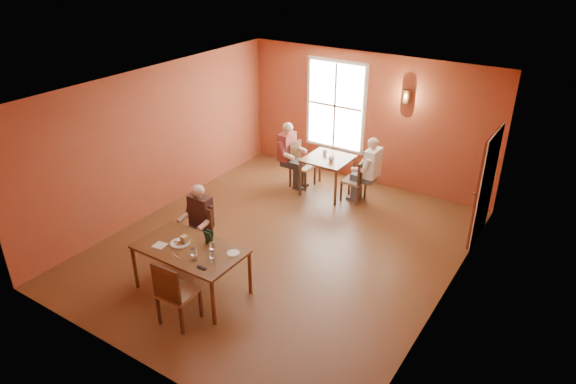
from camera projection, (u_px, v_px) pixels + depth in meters
The scene contains 30 objects.
ground at pixel (282, 246), 9.63m from camera, with size 6.00×7.00×0.01m, color brown.
wall_back at pixel (367, 119), 11.58m from camera, with size 6.00×0.04×3.00m, color brown.
wall_front at pixel (125, 272), 6.33m from camera, with size 6.00×0.04×3.00m, color brown.
wall_left at pixel (159, 140), 10.42m from camera, with size 0.04×7.00×3.00m, color brown.
wall_right at pixel (452, 219), 7.50m from camera, with size 0.04×7.00×3.00m, color brown.
ceiling at pixel (281, 89), 8.29m from camera, with size 6.00×7.00×0.04m, color white.
window at pixel (335, 106), 11.85m from camera, with size 1.36×0.10×1.96m, color white.
door at pixel (483, 188), 9.45m from camera, with size 0.12×1.04×2.10m, color maroon.
wall_sconce at pixel (407, 96), 10.76m from camera, with size 0.16×0.16×0.28m, color brown.
main_table at pixel (192, 269), 8.25m from camera, with size 1.74×0.98×0.81m, color brown, non-canonical shape.
chair_diner_main at pixel (195, 237), 8.94m from camera, with size 0.45×0.45×1.02m, color brown, non-canonical shape.
diner_main at pixel (194, 230), 8.84m from camera, with size 0.54×0.54×1.34m, color #412B1F, non-canonical shape.
chair_empty at pixel (178, 291), 7.52m from camera, with size 0.48×0.48×1.09m, color #55371C, non-canonical shape.
plate_food at pixel (180, 243), 8.17m from camera, with size 0.32×0.32×0.04m, color white.
sandwich at pixel (184, 240), 8.15m from camera, with size 0.10×0.10×0.12m, color tan.
goblet_a at pixel (212, 248), 7.86m from camera, with size 0.09×0.09×0.22m, color white, non-canonical shape.
goblet_b at pixel (212, 256), 7.67m from camera, with size 0.08×0.08×0.21m, color white, non-canonical shape.
goblet_c at pixel (194, 254), 7.72m from camera, with size 0.09×0.09×0.22m, color white, non-canonical shape.
menu_stand at pixel (209, 237), 8.13m from camera, with size 0.14×0.07×0.23m, color #1B3824.
knife at pixel (176, 256), 7.86m from camera, with size 0.23×0.02×0.00m, color white.
napkin at pixel (160, 245), 8.14m from camera, with size 0.19×0.19×0.01m, color white.
side_plate at pixel (233, 253), 7.92m from camera, with size 0.20×0.20×0.02m, color white.
sunglasses at pixel (201, 268), 7.57m from camera, with size 0.15×0.05×0.02m, color black.
second_table at pixel (327, 175), 11.45m from camera, with size 0.96×0.96×0.85m, color brown, non-canonical shape.
chair_diner_white at pixel (354, 180), 11.10m from camera, with size 0.43×0.43×0.97m, color brown, non-canonical shape.
diner_white at pixel (356, 170), 10.99m from camera, with size 0.57×0.57×1.44m, color white, non-canonical shape.
chair_diner_maroon at pixel (303, 165), 11.72m from camera, with size 0.46×0.46×1.04m, color #431F10, non-canonical shape.
diner_maroon at pixel (302, 156), 11.64m from camera, with size 0.58×0.58×1.46m, color #4E171A, non-canonical shape.
cup_a at pixel (331, 159), 11.07m from camera, with size 0.12×0.12×0.10m, color silver.
cup_b at pixel (325, 153), 11.40m from camera, with size 0.11×0.11×0.10m, color silver.
Camera 1 is at (4.53, -6.79, 5.21)m, focal length 32.00 mm.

